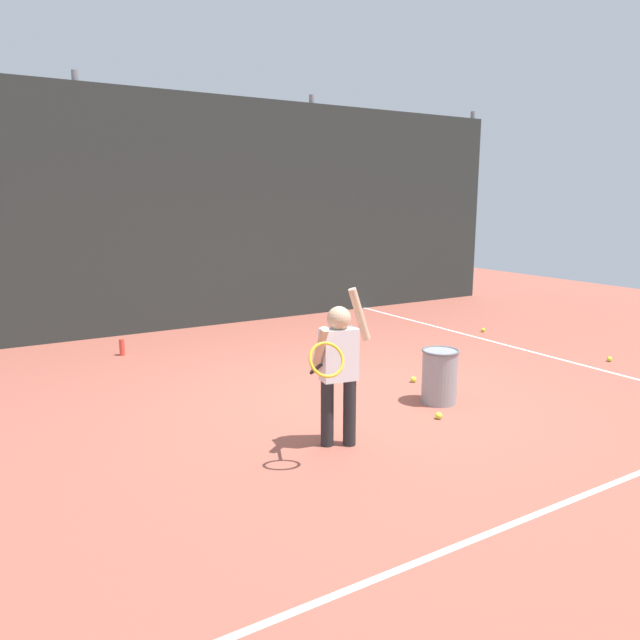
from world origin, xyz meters
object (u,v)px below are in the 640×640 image
Objects in this scene: water_bottle at (122,347)px; tennis_ball_4 at (483,330)px; tennis_player at (338,364)px; tennis_ball_2 at (609,359)px; tennis_ball_1 at (439,416)px; tennis_ball_0 at (413,379)px; ball_hopper at (440,376)px.

tennis_ball_4 is at bearing -15.97° from water_bottle.
tennis_player is 20.46× the size of tennis_ball_2.
tennis_ball_1 is 3.33m from tennis_ball_2.
tennis_player is 2.14m from tennis_ball_0.
tennis_ball_2 is (2.75, -0.63, 0.00)m from tennis_ball_0.
tennis_ball_2 is at bearing -12.86° from tennis_ball_0.
tennis_player is 4.55m from tennis_ball_2.
ball_hopper reaches higher than tennis_ball_4.
water_bottle is 4.49m from tennis_ball_1.
tennis_ball_2 is (3.31, 0.40, 0.00)m from tennis_ball_1.
tennis_ball_2 and tennis_ball_4 have the same top height.
water_bottle is at bearing 111.70° from tennis_player.
tennis_ball_1 is (1.17, 0.03, -0.69)m from tennis_player.
ball_hopper is 8.52× the size of tennis_ball_4.
tennis_ball_0 is at bearing 167.14° from tennis_ball_2.
ball_hopper is at bearing 24.54° from tennis_player.
tennis_ball_0 is at bearing 71.27° from ball_hopper.
tennis_ball_0 is 2.83m from tennis_ball_2.
water_bottle is 3.33× the size of tennis_ball_2.
water_bottle is 3.33× the size of tennis_ball_0.
tennis_ball_0 is (0.23, 0.67, -0.26)m from ball_hopper.
water_bottle reaches higher than tennis_ball_0.
water_bottle is (-0.84, 4.04, -0.62)m from tennis_player.
ball_hopper reaches higher than water_bottle.
tennis_player is 6.14× the size of water_bottle.
ball_hopper is 8.52× the size of tennis_ball_1.
tennis_player is 1.36m from tennis_ball_1.
tennis_player reaches higher than tennis_ball_0.
ball_hopper is 8.52× the size of tennis_ball_2.
tennis_ball_1 is (-0.55, -1.03, 0.00)m from tennis_ball_0.
ball_hopper is 0.55m from tennis_ball_1.
tennis_player is at bearing -148.39° from tennis_ball_0.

